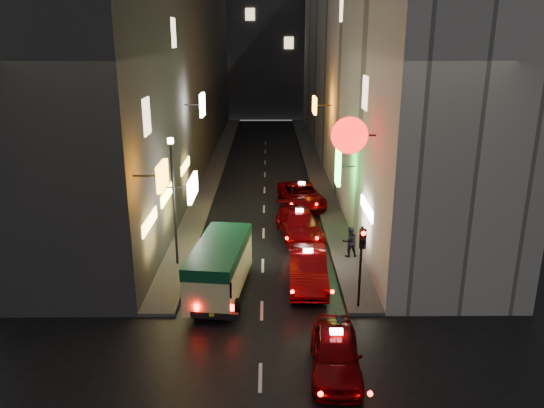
{
  "coord_description": "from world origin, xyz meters",
  "views": [
    {
      "loc": [
        0.28,
        -11.02,
        10.81
      ],
      "look_at": [
        0.46,
        13.0,
        3.2
      ],
      "focal_mm": 35.0,
      "sensor_mm": 36.0,
      "label": 1
    }
  ],
  "objects_px": {
    "lamp_post": "(174,194)",
    "minibus": "(220,263)",
    "pedestrian_crossing": "(340,333)",
    "traffic_light": "(362,250)",
    "taxi_near": "(336,349)"
  },
  "relations": [
    {
      "from": "pedestrian_crossing",
      "to": "minibus",
      "type": "bearing_deg",
      "value": 45.11
    },
    {
      "from": "taxi_near",
      "to": "traffic_light",
      "type": "xyz_separation_m",
      "value": [
        1.48,
        4.1,
        1.87
      ]
    },
    {
      "from": "minibus",
      "to": "taxi_near",
      "type": "distance_m",
      "value": 7.11
    },
    {
      "from": "minibus",
      "to": "pedestrian_crossing",
      "type": "height_order",
      "value": "minibus"
    },
    {
      "from": "pedestrian_crossing",
      "to": "traffic_light",
      "type": "xyz_separation_m",
      "value": [
        1.21,
        3.19,
        1.78
      ]
    },
    {
      "from": "taxi_near",
      "to": "traffic_light",
      "type": "height_order",
      "value": "traffic_light"
    },
    {
      "from": "taxi_near",
      "to": "lamp_post",
      "type": "xyz_separation_m",
      "value": [
        -6.72,
        8.62,
        2.9
      ]
    },
    {
      "from": "lamp_post",
      "to": "minibus",
      "type": "bearing_deg",
      "value": -51.73
    },
    {
      "from": "traffic_light",
      "to": "lamp_post",
      "type": "xyz_separation_m",
      "value": [
        -8.2,
        4.53,
        1.04
      ]
    },
    {
      "from": "minibus",
      "to": "pedestrian_crossing",
      "type": "distance_m",
      "value": 6.6
    },
    {
      "from": "minibus",
      "to": "traffic_light",
      "type": "distance_m",
      "value": 6.12
    },
    {
      "from": "pedestrian_crossing",
      "to": "lamp_post",
      "type": "distance_m",
      "value": 10.79
    },
    {
      "from": "minibus",
      "to": "lamp_post",
      "type": "relative_size",
      "value": 0.92
    },
    {
      "from": "pedestrian_crossing",
      "to": "lamp_post",
      "type": "bearing_deg",
      "value": 42.83
    },
    {
      "from": "minibus",
      "to": "pedestrian_crossing",
      "type": "relative_size",
      "value": 3.17
    }
  ]
}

